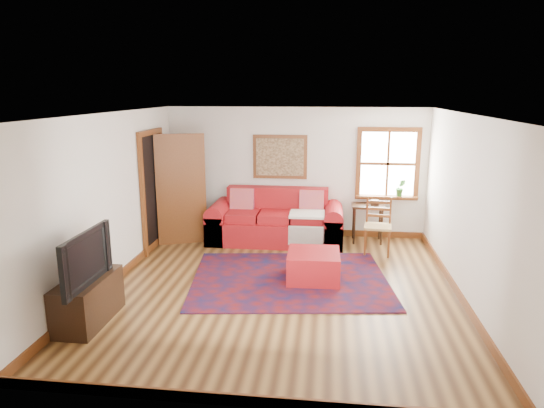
# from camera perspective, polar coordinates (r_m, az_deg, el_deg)

# --- Properties ---
(ground) EXTENTS (5.50, 5.50, 0.00)m
(ground) POSITION_cam_1_polar(r_m,az_deg,el_deg) (7.16, 1.04, -9.85)
(ground) COLOR #452912
(ground) RESTS_ON ground
(room_envelope) EXTENTS (5.04, 5.54, 2.52)m
(room_envelope) POSITION_cam_1_polar(r_m,az_deg,el_deg) (6.70, 1.11, 3.31)
(room_envelope) COLOR silver
(room_envelope) RESTS_ON ground
(window) EXTENTS (1.18, 0.20, 1.38)m
(window) POSITION_cam_1_polar(r_m,az_deg,el_deg) (9.44, 13.62, 3.77)
(window) COLOR white
(window) RESTS_ON ground
(doorway) EXTENTS (0.89, 1.08, 2.14)m
(doorway) POSITION_cam_1_polar(r_m,az_deg,el_deg) (8.98, -11.89, 1.80)
(doorway) COLOR black
(doorway) RESTS_ON ground
(framed_artwork) EXTENTS (1.05, 0.07, 0.85)m
(framed_artwork) POSITION_cam_1_polar(r_m,az_deg,el_deg) (9.40, 0.94, 5.56)
(framed_artwork) COLOR brown
(framed_artwork) RESTS_ON ground
(persian_rug) EXTENTS (3.19, 2.68, 0.02)m
(persian_rug) POSITION_cam_1_polar(r_m,az_deg,el_deg) (7.45, 2.11, -8.80)
(persian_rug) COLOR #590C0D
(persian_rug) RESTS_ON ground
(red_leather_sofa) EXTENTS (2.52, 1.04, 0.98)m
(red_leather_sofa) POSITION_cam_1_polar(r_m,az_deg,el_deg) (9.21, 0.48, -2.38)
(red_leather_sofa) COLOR #A2151A
(red_leather_sofa) RESTS_ON ground
(red_ottoman) EXTENTS (0.79, 0.79, 0.44)m
(red_ottoman) POSITION_cam_1_polar(r_m,az_deg,el_deg) (7.39, 4.90, -7.29)
(red_ottoman) COLOR #A2151A
(red_ottoman) RESTS_ON ground
(side_table) EXTENTS (0.60, 0.45, 0.72)m
(side_table) POSITION_cam_1_polar(r_m,az_deg,el_deg) (9.26, 11.21, -0.84)
(side_table) COLOR black
(side_table) RESTS_ON ground
(ladder_back_chair) EXTENTS (0.51, 0.49, 0.99)m
(ladder_back_chair) POSITION_cam_1_polar(r_m,az_deg,el_deg) (8.68, 12.37, -2.24)
(ladder_back_chair) COLOR tan
(ladder_back_chair) RESTS_ON ground
(media_cabinet) EXTENTS (0.47, 1.04, 0.57)m
(media_cabinet) POSITION_cam_1_polar(r_m,az_deg,el_deg) (6.49, -20.81, -10.54)
(media_cabinet) COLOR black
(media_cabinet) RESTS_ON ground
(television) EXTENTS (0.15, 1.12, 0.65)m
(television) POSITION_cam_1_polar(r_m,az_deg,el_deg) (6.12, -21.88, -5.94)
(television) COLOR black
(television) RESTS_ON media_cabinet
(candle_hurricane) EXTENTS (0.12, 0.12, 0.18)m
(candle_hurricane) POSITION_cam_1_polar(r_m,az_deg,el_deg) (6.68, -19.01, -6.25)
(candle_hurricane) COLOR silver
(candle_hurricane) RESTS_ON media_cabinet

